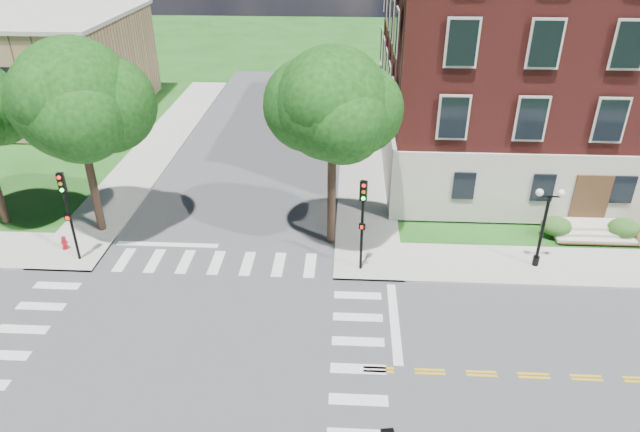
# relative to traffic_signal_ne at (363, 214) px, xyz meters

# --- Properties ---
(ground) EXTENTS (160.00, 160.00, 0.00)m
(ground) POSITION_rel_traffic_signal_ne_xyz_m (-7.33, -6.93, -3.19)
(ground) COLOR #194914
(ground) RESTS_ON ground
(road_ew) EXTENTS (90.00, 12.00, 0.01)m
(road_ew) POSITION_rel_traffic_signal_ne_xyz_m (-7.33, -6.93, -3.18)
(road_ew) COLOR #3D3D3F
(road_ew) RESTS_ON ground
(road_ns) EXTENTS (12.00, 90.00, 0.01)m
(road_ns) POSITION_rel_traffic_signal_ne_xyz_m (-7.33, -6.93, -3.18)
(road_ns) COLOR #3D3D3F
(road_ns) RESTS_ON ground
(sidewalk_ne) EXTENTS (34.00, 34.00, 0.12)m
(sidewalk_ne) POSITION_rel_traffic_signal_ne_xyz_m (8.04, 8.45, -3.13)
(sidewalk_ne) COLOR #9E9B93
(sidewalk_ne) RESTS_ON ground
(sidewalk_nw) EXTENTS (34.00, 34.00, 0.12)m
(sidewalk_nw) POSITION_rel_traffic_signal_ne_xyz_m (-22.71, 8.45, -3.13)
(sidewalk_nw) COLOR #9E9B93
(sidewalk_nw) RESTS_ON ground
(crosswalk_east) EXTENTS (2.20, 10.20, 0.02)m
(crosswalk_east) POSITION_rel_traffic_signal_ne_xyz_m (-0.13, -6.93, -3.19)
(crosswalk_east) COLOR silver
(crosswalk_east) RESTS_ON ground
(stop_bar_east) EXTENTS (0.40, 5.50, 0.00)m
(stop_bar_east) POSITION_rel_traffic_signal_ne_xyz_m (1.47, -3.93, -3.19)
(stop_bar_east) COLOR silver
(stop_bar_east) RESTS_ON ground
(main_building) EXTENTS (30.60, 22.40, 16.50)m
(main_building) POSITION_rel_traffic_signal_ne_xyz_m (16.66, 15.07, 5.15)
(main_building) COLOR #B8B2A3
(main_building) RESTS_ON ground
(secondary_building) EXTENTS (20.40, 15.40, 8.30)m
(secondary_building) POSITION_rel_traffic_signal_ne_xyz_m (-29.33, 23.07, 1.09)
(secondary_building) COLOR #8F6B4F
(secondary_building) RESTS_ON ground
(tree_c) EXTENTS (6.16, 6.16, 10.51)m
(tree_c) POSITION_rel_traffic_signal_ne_xyz_m (-14.41, 3.19, 4.35)
(tree_c) COLOR #2E2317
(tree_c) RESTS_ON ground
(tree_d) EXTENTS (5.53, 5.53, 10.35)m
(tree_d) POSITION_rel_traffic_signal_ne_xyz_m (-1.57, 2.68, 4.49)
(tree_d) COLOR #2E2317
(tree_d) RESTS_ON ground
(traffic_signal_ne) EXTENTS (0.38, 0.45, 4.80)m
(traffic_signal_ne) POSITION_rel_traffic_signal_ne_xyz_m (0.00, 0.00, 0.00)
(traffic_signal_ne) COLOR black
(traffic_signal_ne) RESTS_ON ground
(traffic_signal_nw) EXTENTS (0.35, 0.39, 4.80)m
(traffic_signal_nw) POSITION_rel_traffic_signal_ne_xyz_m (-14.37, 0.09, 0.00)
(traffic_signal_nw) COLOR black
(traffic_signal_nw) RESTS_ON ground
(twin_lamp_west) EXTENTS (1.36, 0.36, 4.23)m
(twin_lamp_west) POSITION_rel_traffic_signal_ne_xyz_m (8.79, 0.79, -0.66)
(twin_lamp_west) COLOR black
(twin_lamp_west) RESTS_ON ground
(fire_hydrant) EXTENTS (0.35, 0.35, 0.75)m
(fire_hydrant) POSITION_rel_traffic_signal_ne_xyz_m (-15.52, 1.03, -2.72)
(fire_hydrant) COLOR #B70E1C
(fire_hydrant) RESTS_ON ground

